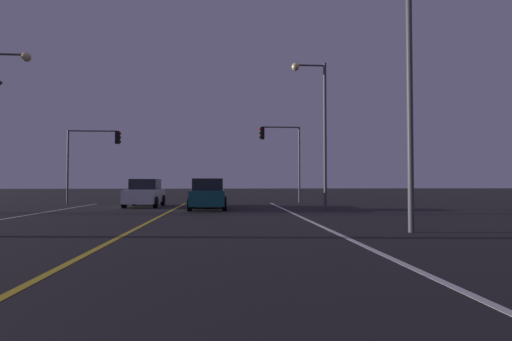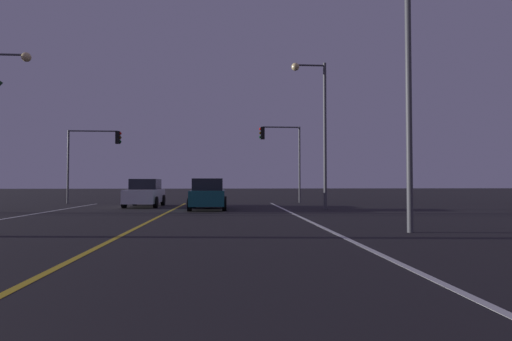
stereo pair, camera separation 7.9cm
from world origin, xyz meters
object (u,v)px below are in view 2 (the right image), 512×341
traffic_light_near_left (95,148)px  street_lamp_right_far (317,117)px  car_ahead_far (208,195)px  traffic_light_near_right (281,146)px  street_lamp_right_near (394,55)px  car_oncoming (145,193)px

traffic_light_near_left → street_lamp_right_far: street_lamp_right_far is taller
car_ahead_far → traffic_light_near_left: bearing=50.2°
traffic_light_near_right → street_lamp_right_far: street_lamp_right_far is taller
traffic_light_near_left → street_lamp_right_near: street_lamp_right_near is taller
street_lamp_right_far → car_oncoming: bearing=-17.7°
car_ahead_far → traffic_light_near_left: size_ratio=0.83×
car_oncoming → street_lamp_right_far: size_ratio=0.53×
traffic_light_near_left → street_lamp_right_near: size_ratio=0.61×
traffic_light_near_right → street_lamp_right_near: 17.80m
traffic_light_near_right → traffic_light_near_left: traffic_light_near_right is taller
car_oncoming → traffic_light_near_right: 10.42m
car_oncoming → street_lamp_right_far: 11.42m
street_lamp_right_far → traffic_light_near_left: bearing=-26.9°
street_lamp_right_near → street_lamp_right_far: 10.39m
traffic_light_near_right → traffic_light_near_left: (-13.35, 0.00, -0.24)m
car_oncoming → traffic_light_near_left: size_ratio=0.83×
car_oncoming → traffic_light_near_right: (8.97, 4.13, 3.34)m
traffic_light_near_left → car_oncoming: bearing=-43.3°
car_ahead_far → traffic_light_near_right: 9.20m
car_oncoming → traffic_light_near_left: 6.77m
street_lamp_right_near → street_lamp_right_far: bearing=-90.0°
traffic_light_near_right → street_lamp_right_far: size_ratio=0.69×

